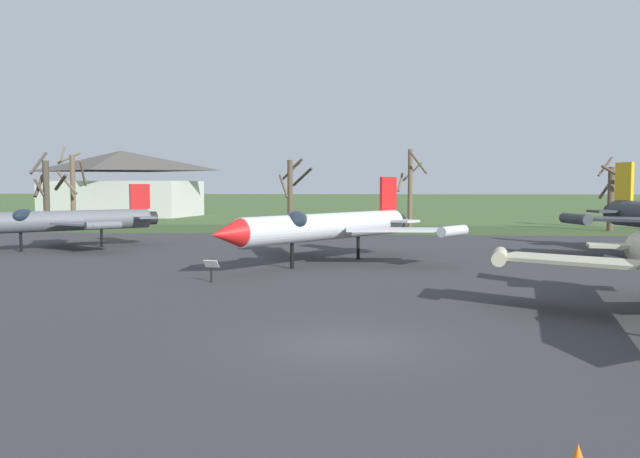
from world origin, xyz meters
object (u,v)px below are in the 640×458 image
object	(u,v)px
info_placard_front_left	(211,268)
jet_fighter_front_right	(57,221)
jet_fighter_front_left	(325,226)
visitor_building	(122,184)

from	to	relation	value
info_placard_front_left	jet_fighter_front_right	world-z (taller)	jet_fighter_front_right
info_placard_front_left	jet_fighter_front_left	bearing A→B (deg)	57.74
jet_fighter_front_left	jet_fighter_front_right	world-z (taller)	jet_fighter_front_left
jet_fighter_front_left	visitor_building	distance (m)	61.54
jet_fighter_front_left	info_placard_front_left	xyz separation A→B (m)	(-4.28, -6.78, -1.39)
visitor_building	jet_fighter_front_right	bearing A→B (deg)	-72.38
info_placard_front_left	visitor_building	world-z (taller)	visitor_building
info_placard_front_left	jet_fighter_front_right	xyz separation A→B (m)	(-13.49, 12.85, 1.26)
jet_fighter_front_right	visitor_building	xyz separation A→B (m)	(-14.67, 46.18, 2.50)
info_placard_front_left	visitor_building	size ratio (longest dim) A/B	0.05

